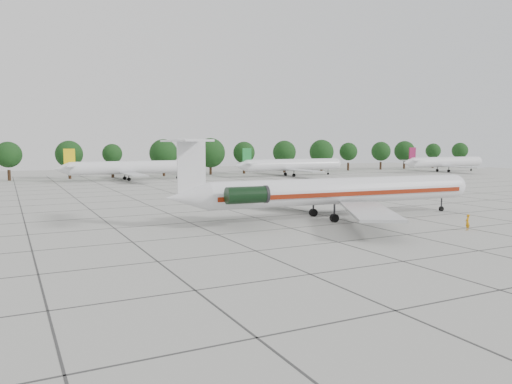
% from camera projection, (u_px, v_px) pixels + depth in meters
% --- Properties ---
extents(ground, '(260.00, 260.00, 0.00)m').
position_uv_depth(ground, '(291.00, 228.00, 50.56)').
color(ground, '#A8A8A0').
rests_on(ground, ground).
extents(apron_joints, '(170.00, 170.00, 0.02)m').
position_uv_depth(apron_joints, '(231.00, 210.00, 63.89)').
color(apron_joints, '#383838').
rests_on(apron_joints, ground).
extents(main_airliner, '(38.51, 30.19, 9.03)m').
position_uv_depth(main_airliner, '(328.00, 191.00, 56.53)').
color(main_airliner, silver).
rests_on(main_airliner, ground).
extents(ground_crew, '(0.67, 0.55, 1.60)m').
position_uv_depth(ground_crew, '(467.00, 222.00, 49.31)').
color(ground_crew, '#C47D0B').
rests_on(ground_crew, ground).
extents(bg_airliner_c, '(28.24, 27.20, 7.40)m').
position_uv_depth(bg_airliner_c, '(130.00, 168.00, 116.12)').
color(bg_airliner_c, silver).
rests_on(bg_airliner_c, ground).
extents(bg_airliner_d, '(28.24, 27.20, 7.40)m').
position_uv_depth(bg_airliner_d, '(292.00, 165.00, 131.03)').
color(bg_airliner_d, silver).
rests_on(bg_airliner_d, ground).
extents(bg_airliner_e, '(28.24, 27.20, 7.40)m').
position_uv_depth(bg_airliner_e, '(445.00, 162.00, 150.44)').
color(bg_airliner_e, silver).
rests_on(bg_airliner_e, ground).
extents(tree_line, '(249.86, 8.44, 10.22)m').
position_uv_depth(tree_line, '(69.00, 154.00, 120.29)').
color(tree_line, '#332114').
rests_on(tree_line, ground).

